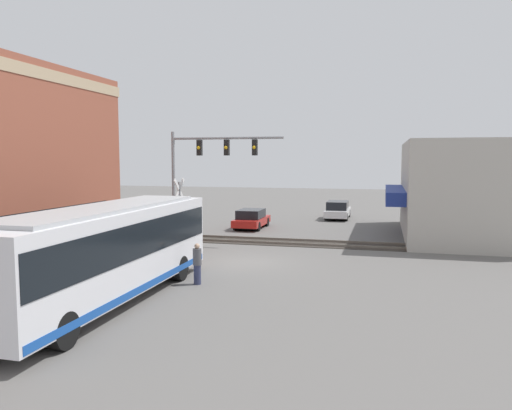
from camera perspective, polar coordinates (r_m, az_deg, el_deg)
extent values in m
plane|color=#605E5B|center=(23.85, -1.08, -6.59)|extent=(120.00, 120.00, 0.00)
cube|color=#B2ADA3|center=(34.10, 22.72, 1.66)|extent=(13.21, 7.33, 5.98)
cube|color=navy|center=(33.78, 15.61, 1.18)|extent=(9.24, 1.20, 0.80)
cube|color=silver|center=(17.68, -16.69, -5.02)|extent=(11.60, 2.55, 2.79)
cube|color=black|center=(17.61, -16.73, -3.68)|extent=(11.37, 2.59, 1.17)
cube|color=#194CA5|center=(17.93, -16.59, -8.86)|extent=(11.37, 2.58, 0.24)
cube|color=#A5A8AA|center=(17.48, -16.82, -0.33)|extent=(9.86, 2.17, 0.12)
cylinder|color=black|center=(21.03, -11.49, -6.92)|extent=(1.00, 2.57, 1.00)
cylinder|color=black|center=(14.82, -24.76, -12.54)|extent=(1.00, 2.57, 1.00)
cylinder|color=gray|center=(30.05, -9.40, 2.06)|extent=(0.20, 0.20, 6.50)
cylinder|color=gray|center=(28.84, -3.37, 7.66)|extent=(0.16, 6.66, 0.16)
cube|color=black|center=(29.37, -6.48, 6.52)|extent=(0.30, 0.27, 0.90)
sphere|color=yellow|center=(29.22, -6.59, 6.52)|extent=(0.20, 0.20, 0.20)
cube|color=black|center=(28.82, -3.36, 6.57)|extent=(0.30, 0.27, 0.90)
sphere|color=yellow|center=(28.67, -3.47, 6.57)|extent=(0.20, 0.20, 0.20)
cube|color=black|center=(28.36, -0.14, 6.60)|extent=(0.30, 0.27, 0.90)
sphere|color=yellow|center=(28.20, -0.23, 6.60)|extent=(0.20, 0.20, 0.20)
cylinder|color=gray|center=(29.19, -8.72, -0.88)|extent=(0.14, 0.14, 3.60)
cube|color=white|center=(29.08, -8.76, 1.66)|extent=(1.41, 0.06, 1.41)
cube|color=white|center=(29.08, -8.76, 1.66)|extent=(1.41, 0.06, 1.41)
cylinder|color=#38383A|center=(29.14, -8.74, 0.09)|extent=(0.08, 0.90, 0.08)
sphere|color=red|center=(28.92, -7.96, 0.07)|extent=(0.28, 0.28, 0.28)
sphere|color=red|center=(29.27, -9.59, 0.11)|extent=(0.28, 0.28, 0.28)
cube|color=#332D28|center=(29.57, 2.05, -4.24)|extent=(2.60, 60.00, 0.03)
cube|color=#6B6056|center=(28.87, 1.74, -4.35)|extent=(0.07, 60.00, 0.15)
cube|color=#6B6056|center=(30.25, 2.34, -3.91)|extent=(0.07, 60.00, 0.15)
cube|color=#B21E19|center=(35.35, -0.50, -1.87)|extent=(4.21, 1.80, 0.49)
cube|color=black|center=(35.08, -0.59, -1.01)|extent=(2.31, 1.62, 0.61)
cylinder|color=black|center=(36.62, 0.03, -1.90)|extent=(0.64, 1.82, 0.64)
cylinder|color=black|center=(34.12, -1.07, -2.43)|extent=(0.64, 1.82, 0.64)
cube|color=silver|center=(41.51, 9.33, -0.83)|extent=(4.56, 1.80, 0.55)
cube|color=black|center=(41.23, 9.31, -0.03)|extent=(2.51, 1.62, 0.66)
cylinder|color=black|center=(42.94, 9.49, -0.91)|extent=(0.64, 1.82, 0.64)
cylinder|color=black|center=(40.14, 9.14, -1.33)|extent=(0.64, 1.82, 0.64)
cylinder|color=#2D3351|center=(19.88, -6.72, -7.90)|extent=(0.28, 0.28, 0.77)
cylinder|color=#4C4C51|center=(19.73, -6.74, -5.90)|extent=(0.34, 0.34, 0.64)
sphere|color=tan|center=(19.65, -6.75, -4.69)|extent=(0.21, 0.21, 0.21)
cylinder|color=black|center=(28.27, -7.65, -3.92)|extent=(0.28, 0.28, 0.81)
cylinder|color=#195933|center=(28.16, -7.67, -2.42)|extent=(0.34, 0.34, 0.68)
sphere|color=tan|center=(28.11, -7.68, -1.52)|extent=(0.22, 0.22, 0.22)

